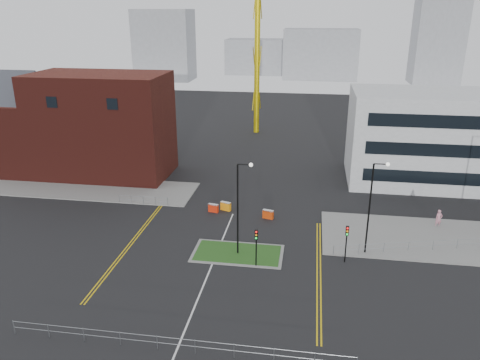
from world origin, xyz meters
name	(u,v)px	position (x,y,z in m)	size (l,w,h in m)	color
ground	(197,300)	(0.00, 0.00, 0.00)	(200.00, 200.00, 0.00)	black
pavement_left	(88,188)	(-20.00, 22.00, 0.06)	(28.00, 8.00, 0.12)	slate
pavement_right	(442,239)	(22.00, 14.00, 0.06)	(24.00, 10.00, 0.12)	slate
island_kerb	(238,253)	(2.00, 8.00, 0.04)	(8.60, 4.60, 0.08)	slate
grass_island	(238,253)	(2.00, 8.00, 0.06)	(8.00, 4.00, 0.12)	#244E1A
brick_building	(82,126)	(-22.97, 28.00, 6.85)	(24.20, 10.07, 14.24)	#4D1813
office_block	(447,138)	(26.01, 31.97, 6.00)	(25.00, 12.20, 12.00)	#B8BCBE
streetlamp_island	(240,202)	(2.22, 8.00, 5.41)	(1.46, 0.36, 9.18)	black
streetlamp_right_near	(373,201)	(14.22, 10.00, 5.41)	(1.46, 0.36, 9.18)	black
traffic_light_island	(256,241)	(4.00, 5.98, 2.57)	(0.28, 0.33, 3.65)	black
traffic_light_right	(347,237)	(12.00, 7.98, 2.57)	(0.28, 0.33, 3.65)	black
railing_front	(176,342)	(0.00, -6.00, 0.78)	(24.05, 0.05, 1.10)	gray
railing_left	(143,199)	(-11.00, 18.00, 0.74)	(6.05, 0.05, 1.10)	gray
railing_right	(433,243)	(20.50, 11.50, 0.78)	(19.05, 5.05, 1.10)	gray
centre_line	(203,286)	(0.00, 2.00, 0.01)	(0.15, 30.00, 0.01)	silver
yellow_left_a	(135,236)	(-9.00, 10.00, 0.01)	(0.12, 24.00, 0.01)	gold
yellow_left_b	(138,236)	(-8.70, 10.00, 0.01)	(0.12, 24.00, 0.01)	gold
yellow_right_a	(317,271)	(9.50, 6.00, 0.01)	(0.12, 20.00, 0.01)	gold
yellow_right_b	(321,271)	(9.80, 6.00, 0.01)	(0.12, 20.00, 0.01)	gold
skyline_a	(164,45)	(-40.00, 120.00, 11.00)	(18.00, 12.00, 22.00)	gray
skyline_b	(320,54)	(10.00, 130.00, 8.00)	(24.00, 12.00, 16.00)	gray
skyline_c	(438,37)	(45.00, 125.00, 14.00)	(14.00, 12.00, 28.00)	gray
skyline_d	(269,57)	(-8.00, 140.00, 6.00)	(30.00, 12.00, 12.00)	gray
pedestrian	(439,219)	(22.25, 17.06, 0.99)	(0.72, 0.47, 1.98)	#CE8598
barrier_left	(226,206)	(-1.00, 17.92, 0.55)	(1.28, 0.77, 1.02)	orange
barrier_mid	(213,208)	(-2.32, 17.24, 0.53)	(1.21, 0.62, 0.97)	red
barrier_right	(268,214)	(4.07, 16.44, 0.55)	(1.26, 0.70, 1.01)	#CD3B0B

